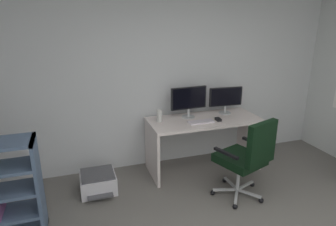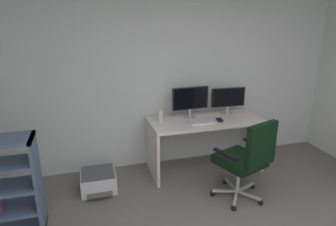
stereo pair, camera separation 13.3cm
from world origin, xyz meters
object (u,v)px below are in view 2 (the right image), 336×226
at_px(desk, 205,133).
at_px(monitor_main, 190,100).
at_px(computer_mouse, 220,120).
at_px(office_chair, 247,157).
at_px(keyboard, 202,122).
at_px(printer, 98,181).
at_px(monitor_secondary, 228,99).
at_px(desktop_speaker, 160,116).

bearing_deg(desk, monitor_main, 144.83).
xyz_separation_m(computer_mouse, office_chair, (0.00, -0.73, -0.20)).
xyz_separation_m(monitor_main, keyboard, (0.08, -0.26, -0.25)).
height_order(keyboard, printer, keyboard).
bearing_deg(keyboard, monitor_secondary, 27.30).
relative_size(monitor_secondary, computer_mouse, 4.95).
xyz_separation_m(keyboard, desktop_speaker, (-0.52, 0.21, 0.07)).
xyz_separation_m(keyboard, printer, (-1.39, -0.01, -0.64)).
bearing_deg(monitor_main, desktop_speaker, -173.79).
distance_m(computer_mouse, printer, 1.77).
bearing_deg(office_chair, computer_mouse, 90.14).
xyz_separation_m(desk, keyboard, (-0.11, -0.12, 0.21)).
height_order(monitor_main, office_chair, monitor_main).
distance_m(desk, monitor_main, 0.51).
height_order(desk, monitor_secondary, monitor_secondary).
relative_size(monitor_main, desktop_speaker, 3.05).
bearing_deg(office_chair, desktop_speaker, 129.51).
bearing_deg(printer, desktop_speaker, 14.14).
distance_m(desktop_speaker, printer, 1.15).
height_order(monitor_secondary, desktop_speaker, monitor_secondary).
relative_size(keyboard, computer_mouse, 3.40).
bearing_deg(monitor_secondary, monitor_main, -180.00).
relative_size(desktop_speaker, office_chair, 0.17).
xyz_separation_m(monitor_secondary, computer_mouse, (-0.24, -0.25, -0.22)).
relative_size(desk, monitor_main, 2.99).
bearing_deg(monitor_main, desk, -35.17).
bearing_deg(printer, monitor_secondary, 8.09).
bearing_deg(office_chair, monitor_secondary, 76.43).
distance_m(computer_mouse, office_chair, 0.76).
bearing_deg(desktop_speaker, computer_mouse, -14.90).
distance_m(monitor_main, monitor_secondary, 0.57).
distance_m(computer_mouse, desktop_speaker, 0.80).
bearing_deg(desk, printer, -174.80).
relative_size(monitor_main, computer_mouse, 5.18).
bearing_deg(monitor_main, printer, -168.46).
bearing_deg(monitor_secondary, printer, -171.91).
bearing_deg(computer_mouse, office_chair, -87.86).
bearing_deg(desk, computer_mouse, -39.62).
bearing_deg(keyboard, monitor_main, 107.41).
bearing_deg(computer_mouse, keyboard, -177.37).
xyz_separation_m(monitor_main, computer_mouse, (0.33, -0.25, -0.24)).
distance_m(keyboard, printer, 1.53).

